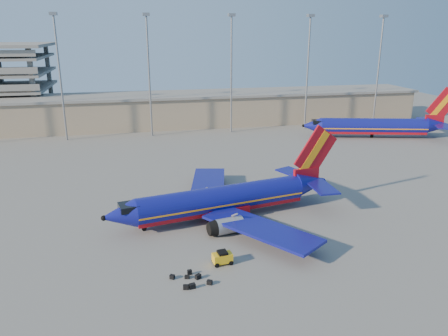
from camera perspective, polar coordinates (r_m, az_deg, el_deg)
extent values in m
plane|color=slate|center=(66.05, -2.63, -4.53)|extent=(220.00, 220.00, 0.00)
cube|color=gray|center=(121.86, -2.68, 7.68)|extent=(120.00, 15.00, 8.00)
cube|color=slate|center=(121.22, -2.71, 9.64)|extent=(122.00, 16.00, 0.60)
cylinder|color=gray|center=(107.96, -20.57, 10.70)|extent=(0.44, 0.44, 28.00)
cube|color=gray|center=(107.48, -21.42, 18.27)|extent=(1.60, 1.60, 0.70)
cylinder|color=gray|center=(107.05, -9.73, 11.50)|extent=(0.44, 0.44, 28.00)
cube|color=gray|center=(106.56, -10.15, 19.16)|extent=(1.60, 1.60, 0.70)
cylinder|color=gray|center=(109.84, 0.96, 11.89)|extent=(0.44, 0.44, 28.00)
cube|color=gray|center=(109.37, 1.00, 19.36)|extent=(1.60, 1.60, 0.70)
cylinder|color=gray|center=(116.06, 10.83, 11.89)|extent=(0.44, 0.44, 28.00)
cube|color=gray|center=(115.61, 11.26, 18.95)|extent=(1.60, 1.60, 0.70)
cylinder|color=gray|center=(125.20, 19.47, 11.61)|extent=(0.44, 0.44, 28.00)
cube|color=gray|center=(124.78, 20.17, 18.13)|extent=(1.60, 1.60, 0.70)
cylinder|color=navy|center=(60.00, -0.34, -4.09)|extent=(24.03, 8.22, 3.66)
cube|color=#A50D17|center=(60.36, -0.34, -4.92)|extent=(23.89, 7.54, 1.29)
cube|color=orange|center=(60.10, -0.34, -4.31)|extent=(24.03, 8.26, 0.22)
cone|color=navy|center=(56.40, -13.56, -6.07)|extent=(4.79, 4.40, 3.66)
cube|color=black|center=(56.24, -12.34, -5.01)|extent=(2.83, 2.99, 0.79)
cone|color=navy|center=(66.56, 11.18, -1.90)|extent=(5.76, 4.60, 3.66)
cube|color=#A50D17|center=(65.70, 10.68, -0.90)|extent=(4.19, 1.34, 2.18)
cube|color=#A50D17|center=(65.48, 11.86, 2.14)|extent=(7.19, 1.73, 7.90)
cube|color=orange|center=(65.37, 11.71, 2.12)|extent=(4.82, 1.35, 6.20)
cube|color=navy|center=(68.81, 9.36, -0.68)|extent=(5.23, 7.00, 0.22)
cube|color=navy|center=(63.59, 12.62, -2.40)|extent=(3.06, 6.38, 0.22)
cube|color=navy|center=(68.40, -2.08, -2.14)|extent=(8.22, 16.07, 0.35)
cube|color=navy|center=(53.76, 4.84, -7.87)|extent=(12.90, 15.40, 0.35)
cube|color=#A50D17|center=(60.69, 0.10, -5.20)|extent=(6.58, 4.95, 0.99)
cylinder|color=gray|center=(64.61, -3.11, -3.97)|extent=(3.90, 2.73, 2.08)
cylinder|color=gray|center=(55.84, 0.64, -7.52)|extent=(3.90, 2.73, 2.08)
cylinder|color=gray|center=(57.78, -10.40, -7.58)|extent=(0.28, 0.28, 1.09)
cylinder|color=black|center=(57.88, -10.38, -7.79)|extent=(0.67, 0.37, 0.63)
cylinder|color=black|center=(63.59, -0.02, -5.00)|extent=(0.92, 0.70, 0.83)
cylinder|color=black|center=(59.29, 1.98, -6.75)|extent=(0.92, 0.70, 0.83)
cylinder|color=navy|center=(111.24, 18.86, 5.18)|extent=(25.07, 10.03, 3.84)
cube|color=#A50D17|center=(111.44, 18.81, 4.69)|extent=(24.88, 9.32, 1.35)
cube|color=orange|center=(111.29, 18.85, 5.05)|extent=(25.08, 10.07, 0.23)
cone|color=navy|center=(108.00, 11.37, 5.43)|extent=(5.19, 4.82, 3.84)
cube|color=black|center=(108.02, 12.11, 5.93)|extent=(3.09, 3.24, 0.83)
cone|color=navy|center=(116.38, 26.07, 5.03)|extent=(6.19, 5.08, 3.84)
cube|color=#A50D17|center=(115.80, 25.79, 5.73)|extent=(4.36, 1.66, 2.28)
cube|color=#A50D17|center=(115.81, 26.69, 7.44)|extent=(7.45, 2.25, 8.28)
cube|color=orange|center=(115.72, 26.60, 7.45)|extent=(5.01, 1.71, 6.49)
cube|color=navy|center=(119.30, 25.28, 5.69)|extent=(3.42, 6.78, 0.23)
cube|color=navy|center=(112.95, 26.61, 4.93)|extent=(5.76, 7.33, 0.23)
cylinder|color=black|center=(111.72, 18.75, 4.01)|extent=(0.89, 0.89, 0.93)
cube|color=yellow|center=(49.28, -0.22, -11.64)|extent=(2.26, 1.46, 1.02)
cube|color=black|center=(48.99, -0.22, -11.02)|extent=(1.14, 1.23, 0.36)
cylinder|color=black|center=(49.77, -1.33, -11.99)|extent=(0.55, 0.24, 0.53)
cylinder|color=black|center=(48.85, -0.92, -12.60)|extent=(0.55, 0.24, 0.53)
cylinder|color=black|center=(50.22, 0.47, -11.69)|extent=(0.55, 0.24, 0.53)
cylinder|color=black|center=(49.30, 0.91, -12.29)|extent=(0.55, 0.24, 0.53)
cube|color=black|center=(45.40, -5.00, -15.24)|extent=(0.60, 0.40, 0.52)
cube|color=black|center=(45.50, -4.17, -15.13)|extent=(0.69, 0.54, 0.52)
cube|color=black|center=(46.08, -1.90, -14.70)|extent=(0.67, 0.62, 0.43)
cube|color=black|center=(47.23, -6.78, -13.93)|extent=(0.61, 0.57, 0.45)
cube|color=black|center=(47.15, -4.85, -13.99)|extent=(0.57, 0.45, 0.35)
cube|color=black|center=(47.02, -3.41, -13.97)|extent=(0.72, 0.65, 0.48)
cube|color=black|center=(47.76, -4.52, -13.42)|extent=(0.51, 0.38, 0.53)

